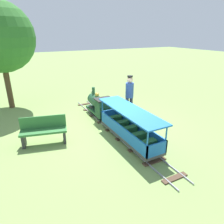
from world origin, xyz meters
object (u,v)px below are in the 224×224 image
conductor_person (129,93)px  park_bench (44,131)px  locomotive (100,105)px  passenger_car (129,128)px

conductor_person → park_bench: 3.35m
locomotive → park_bench: bearing=-154.4°
passenger_car → park_bench: bearing=155.8°
conductor_person → passenger_car: bearing=-122.0°
locomotive → park_bench: locomotive is taller
locomotive → conductor_person: conductor_person is taller
passenger_car → locomotive: bearing=90.0°
passenger_car → park_bench: (-2.28, 1.03, -0.01)m
passenger_car → conductor_person: bearing=58.0°
locomotive → passenger_car: size_ratio=0.54×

